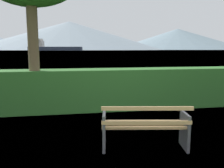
{
  "coord_description": "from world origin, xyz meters",
  "views": [
    {
      "loc": [
        -1.34,
        -4.1,
        1.84
      ],
      "look_at": [
        0.0,
        3.45,
        0.71
      ],
      "focal_mm": 38.29,
      "sensor_mm": 36.0,
      "label": 1
    }
  ],
  "objects": [
    {
      "name": "ground_plane",
      "position": [
        0.0,
        0.0,
        0.0
      ],
      "size": [
        1400.0,
        1400.0,
        0.0
      ],
      "primitive_type": "plane",
      "color": "#567A38"
    },
    {
      "name": "water_surface",
      "position": [
        0.0,
        308.17,
        0.0
      ],
      "size": [
        620.0,
        620.0,
        0.0
      ],
      "primitive_type": "plane",
      "color": "#7A99A8",
      "rests_on": "ground_plane"
    },
    {
      "name": "park_bench",
      "position": [
        -0.01,
        -0.06,
        0.42
      ],
      "size": [
        1.65,
        0.82,
        0.87
      ],
      "color": "tan",
      "rests_on": "ground_plane"
    },
    {
      "name": "hedge_row",
      "position": [
        0.0,
        3.06,
        0.62
      ],
      "size": [
        9.18,
        0.9,
        1.23
      ],
      "primitive_type": "cube",
      "color": "#285B23",
      "rests_on": "ground_plane"
    },
    {
      "name": "cargo_ship_large",
      "position": [
        -22.05,
        282.5,
        3.77
      ],
      "size": [
        62.41,
        26.29,
        13.48
      ],
      "color": "#2D384C",
      "rests_on": "water_surface"
    },
    {
      "name": "distant_hills",
      "position": [
        -50.99,
        543.72,
        34.39
      ],
      "size": [
        903.56,
        430.74,
        83.79
      ],
      "color": "gray",
      "rests_on": "ground_plane"
    }
  ]
}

